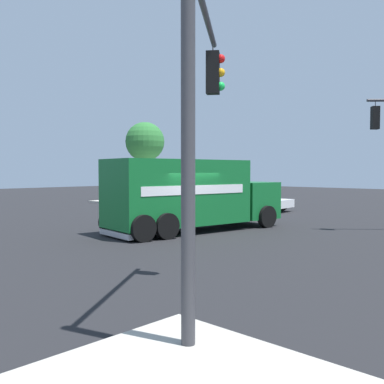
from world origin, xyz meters
TOP-DOWN VIEW (x-y plane):
  - ground_plane at (0.00, 0.00)m, footprint 100.00×100.00m
  - sidewalk_corner_near at (-12.71, -12.71)m, footprint 10.57×10.57m
  - delivery_truck at (-0.90, -0.23)m, footprint 8.40×3.85m
  - traffic_light_primary at (7.05, 7.59)m, footprint 3.72×2.75m
  - pickup_white at (-10.75, -4.12)m, footprint 2.62×5.35m
  - pedestrian_near_corner at (-14.39, -9.93)m, footprint 0.38×0.43m
  - picket_fence_run at (-12.71, -17.75)m, footprint 5.14×0.05m
  - shade_tree_near at (-11.85, -16.10)m, footprint 3.34×3.34m

SIDE VIEW (x-z plane):
  - ground_plane at x=0.00m, z-range 0.00..0.00m
  - sidewalk_corner_near at x=-12.71m, z-range 0.00..0.14m
  - picket_fence_run at x=-12.71m, z-range 0.15..1.10m
  - pickup_white at x=-10.75m, z-range 0.04..1.42m
  - pedestrian_near_corner at x=-14.39m, z-range 0.24..1.80m
  - delivery_truck at x=-0.90m, z-range 0.05..3.10m
  - traffic_light_primary at x=7.05m, z-range 1.06..6.72m
  - shade_tree_near at x=-11.85m, z-range 1.74..8.33m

